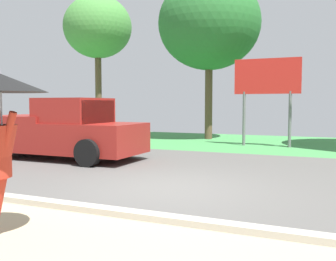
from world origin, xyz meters
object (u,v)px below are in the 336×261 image
(pickup_truck, at_px, (62,131))
(tree_left_far, at_px, (209,24))
(tree_right_mid, at_px, (98,28))
(roadside_billboard, at_px, (267,83))

(pickup_truck, xyz_separation_m, tree_left_far, (2.16, 8.22, 4.65))
(tree_left_far, xyz_separation_m, tree_right_mid, (-6.74, 0.66, 0.45))
(pickup_truck, relative_size, tree_right_mid, 0.67)
(pickup_truck, height_order, roadside_billboard, roadside_billboard)
(pickup_truck, xyz_separation_m, tree_right_mid, (-4.58, 8.88, 5.09))
(roadside_billboard, xyz_separation_m, tree_left_far, (-3.11, 2.20, 2.97))
(roadside_billboard, relative_size, tree_right_mid, 0.45)
(roadside_billboard, bearing_deg, pickup_truck, -131.21)
(tree_left_far, distance_m, tree_right_mid, 6.79)
(pickup_truck, relative_size, roadside_billboard, 1.49)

